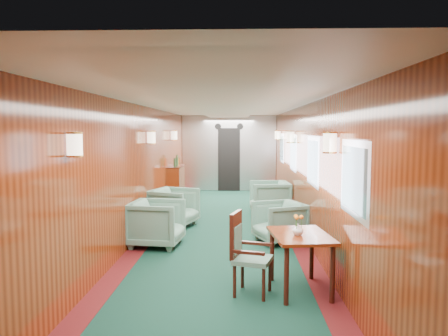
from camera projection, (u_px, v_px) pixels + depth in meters
The scene contains 12 objects.
room at pixel (222, 147), 7.98m from camera, with size 12.00×12.10×2.40m.
bulkhead at pixel (229, 154), 13.91m from camera, with size 2.98×0.17×2.39m.
windows_right at pixel (301, 156), 8.20m from camera, with size 0.02×8.60×0.80m.
wall_sconces at pixel (223, 138), 8.53m from camera, with size 2.97×7.97×0.25m.
dining_table at pixel (300, 243), 5.25m from camera, with size 0.77×1.01×0.70m.
side_chair at pixel (245, 250), 5.18m from camera, with size 0.53×0.55×0.98m.
credenza at pixel (176, 185), 11.45m from camera, with size 0.35×1.13×1.29m.
flower_vase at pixel (298, 230), 5.17m from camera, with size 0.13×0.13×0.14m, color silver.
armchair_left_near at pixel (157, 223), 7.32m from camera, with size 0.83×0.85×0.77m, color #225146.
armchair_left_far at pixel (174, 207), 8.83m from camera, with size 0.82×0.85×0.77m, color #225146.
armchair_right_near at pixel (279, 222), 7.55m from camera, with size 0.76×0.78×0.71m, color #225146.
armchair_right_far at pixel (270, 198), 9.94m from camera, with size 0.84×0.87×0.79m, color #225146.
Camera 1 is at (0.31, -7.98, 1.96)m, focal length 35.00 mm.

